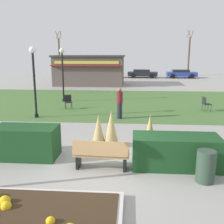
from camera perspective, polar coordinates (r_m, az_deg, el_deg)
ground_plane at (r=8.44m, az=-1.42°, el=-12.05°), size 80.00×80.00×0.00m
lawn_patch at (r=19.37m, az=1.94°, el=2.15°), size 36.00×12.00×0.01m
flower_bed at (r=6.29m, az=-15.21°, el=-20.93°), size 3.45×2.17×0.32m
park_bench at (r=8.22m, az=-2.37°, el=-9.12°), size 1.72×0.60×0.95m
hedge_left at (r=9.57m, az=-18.01°, el=-6.16°), size 2.15×1.10×1.09m
hedge_right at (r=8.61m, az=13.51°, el=-8.25°), size 2.68×1.10×1.01m
ornamental_grass_behind_left at (r=10.06m, az=-0.18°, el=-3.70°), size 0.62×0.62×1.39m
ornamental_grass_behind_right at (r=10.12m, az=-2.92°, el=-4.06°), size 0.56×0.56×1.24m
ornamental_grass_behind_center at (r=9.85m, az=8.11°, el=-4.35°), size 0.52×0.52×1.34m
ornamental_grass_behind_far at (r=9.43m, az=6.94°, el=-6.35°), size 0.63×0.63×0.94m
lamppost_mid at (r=15.00m, az=-16.45°, el=7.98°), size 0.36×0.36×3.85m
lamppost_far at (r=19.71m, az=-10.59°, el=9.27°), size 0.36×0.36×3.85m
trash_bin at (r=7.91m, az=19.48°, el=-10.95°), size 0.52×0.52×0.91m
food_kiosk at (r=30.03m, az=-4.80°, el=8.98°), size 7.74×4.78×3.26m
cafe_chair_west at (r=17.22m, az=19.47°, el=1.88°), size 0.52×0.52×0.89m
cafe_chair_east at (r=17.20m, az=-9.40°, el=2.43°), size 0.57×0.57×0.89m
person_strolling at (r=14.37m, az=1.64°, el=1.95°), size 0.34×0.34×1.69m
parked_car_west_slot at (r=38.93m, az=-0.73°, el=8.38°), size 4.21×2.08×1.20m
parked_car_center_slot at (r=38.81m, az=6.58°, el=8.28°), size 4.33×2.31×1.20m
parked_car_east_slot at (r=39.40m, az=14.64°, el=8.03°), size 4.21×2.07×1.20m
tree_left_bg at (r=45.02m, az=-11.27°, el=11.82°), size 0.91×0.96×6.89m
tree_right_bg at (r=44.16m, az=16.18°, el=11.56°), size 0.91×0.96×6.90m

